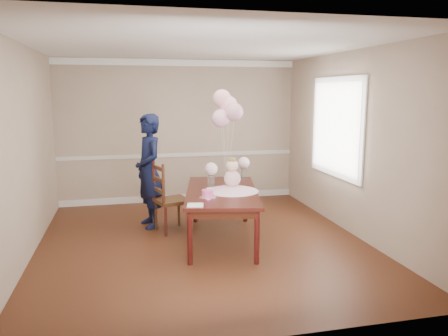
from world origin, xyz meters
The scene contains 50 objects.
floor centered at (0.00, 0.00, 0.00)m, with size 4.50×5.00×0.00m, color #34180D.
ceiling centered at (0.00, 0.00, 2.70)m, with size 4.50×5.00×0.02m, color white.
wall_back centered at (0.00, 2.50, 1.35)m, with size 4.50×0.02×2.70m, color gray.
wall_front centered at (0.00, -2.50, 1.35)m, with size 4.50×0.02×2.70m, color gray.
wall_left centered at (-2.25, 0.00, 1.35)m, with size 0.02×5.00×2.70m, color gray.
wall_right centered at (2.25, 0.00, 1.35)m, with size 0.02×5.00×2.70m, color gray.
chair_rail_trim centered at (0.00, 2.49, 0.90)m, with size 4.50×0.02×0.07m, color silver.
crown_molding centered at (0.00, 2.49, 2.63)m, with size 4.50×0.02×0.12m, color white.
baseboard_trim centered at (0.00, 2.49, 0.06)m, with size 4.50×0.02×0.12m, color silver.
window_frame centered at (2.23, 0.50, 1.55)m, with size 0.02×1.66×1.56m, color white.
window_blinds centered at (2.21, 0.50, 1.55)m, with size 0.01×1.50×1.40m, color silver.
dining_table_top centered at (0.29, 0.07, 0.71)m, with size 0.98×1.95×0.05m, color black.
table_apron centered at (0.29, 0.07, 0.63)m, with size 0.88×1.85×0.10m, color black.
table_leg_fl centered at (-0.29, -0.73, 0.34)m, with size 0.07×0.07×0.68m, color black.
table_leg_fr centered at (0.51, -0.89, 0.34)m, with size 0.07×0.07×0.68m, color black.
table_leg_bl centered at (0.06, 1.03, 0.34)m, with size 0.07×0.07×0.68m, color black.
table_leg_br centered at (0.86, 0.87, 0.34)m, with size 0.07×0.07×0.68m, color black.
baby_skirt centered at (0.42, 0.00, 0.78)m, with size 0.74×0.74×0.10m, color #DFA4BF.
baby_torso centered at (0.42, 0.00, 0.91)m, with size 0.23×0.23×0.23m, color pink.
baby_head centered at (0.42, 0.00, 1.09)m, with size 0.17×0.17×0.17m, color beige.
baby_hair centered at (0.42, 0.00, 1.15)m, with size 0.12×0.12×0.12m, color brown.
cake_platter centered at (0.01, -0.32, 0.74)m, with size 0.21×0.21×0.01m, color silver.
birthday_cake centered at (0.01, -0.32, 0.79)m, with size 0.15×0.15×0.10m, color #DB4587.
cake_flower_a centered at (0.01, -0.32, 0.85)m, with size 0.03×0.03×0.03m, color white.
cake_flower_b centered at (0.04, -0.30, 0.85)m, with size 0.03×0.03×0.03m, color white.
rose_vase_near centered at (0.20, 0.39, 0.81)m, with size 0.10×0.10×0.16m, color white.
roses_near centered at (0.20, 0.39, 0.99)m, with size 0.19×0.19×0.19m, color silver.
rose_vase_far centered at (0.81, 0.81, 0.81)m, with size 0.10×0.10×0.16m, color silver.
roses_far centered at (0.81, 0.81, 0.99)m, with size 0.19×0.19×0.19m, color white.
napkin centered at (-0.21, -0.67, 0.74)m, with size 0.20×0.20×0.01m, color silver.
balloon_weight centered at (0.49, 0.58, 0.74)m, with size 0.04×0.04×0.02m, color silver.
balloon_a centered at (0.39, 0.60, 1.71)m, with size 0.27×0.27×0.27m, color #FFB4DB.
balloon_b centered at (0.57, 0.51, 1.81)m, with size 0.27×0.27×0.27m, color #DB9BB2.
balloon_c centered at (0.52, 0.67, 1.90)m, with size 0.27×0.27×0.27m, color #FFB4D1.
balloon_d centered at (0.43, 0.71, 2.00)m, with size 0.27×0.27×0.27m, color #FFB4C4.
balloon_ribbon_a centered at (0.44, 0.59, 1.15)m, with size 0.00×0.00×0.82m, color white.
balloon_ribbon_b centered at (0.53, 0.55, 1.20)m, with size 0.00×0.00×0.92m, color white.
balloon_ribbon_c centered at (0.51, 0.63, 1.25)m, with size 0.00×0.00×1.01m, color white.
balloon_ribbon_d centered at (0.46, 0.65, 1.30)m, with size 0.00×0.00×1.11m, color white.
dining_chair_seat centered at (-0.36, 0.64, 0.48)m, with size 0.47×0.47×0.05m, color #3A200F.
chair_leg_fl centered at (-0.48, 0.41, 0.23)m, with size 0.04×0.04×0.46m, color #35110E.
chair_leg_fr centered at (-0.12, 0.52, 0.23)m, with size 0.04×0.04×0.46m, color #381D0F.
chair_leg_bl centered at (-0.59, 0.77, 0.23)m, with size 0.04×0.04×0.46m, color #351E0E.
chair_leg_br centered at (-0.23, 0.88, 0.23)m, with size 0.04×0.04×0.46m, color #381D0F.
chair_back_post_l centered at (-0.50, 0.40, 0.78)m, with size 0.04×0.04×0.59m, color #37190F.
chair_back_post_r centered at (-0.61, 0.76, 0.78)m, with size 0.04×0.04×0.59m, color black.
chair_slat_low centered at (-0.56, 0.58, 0.66)m, with size 0.03×0.42×0.05m, color #331D0E.
chair_slat_mid centered at (-0.56, 0.58, 0.83)m, with size 0.03×0.42×0.05m, color #361D0E.
chair_slat_top centered at (-0.56, 0.58, 1.00)m, with size 0.03×0.42×0.05m, color #3C1A10.
woman centered at (-0.67, 0.97, 0.89)m, with size 0.64×0.43×1.77m, color black.
Camera 1 is at (-1.03, -5.78, 2.10)m, focal length 35.00 mm.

